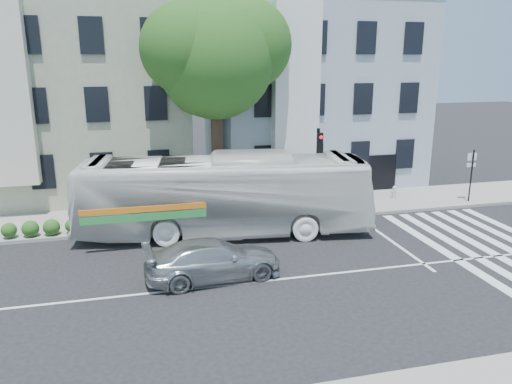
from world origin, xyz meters
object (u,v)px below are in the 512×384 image
object	(u,v)px
bus	(224,195)
sedan	(213,259)
traffic_signal	(318,161)
fire_hydrant	(394,192)

from	to	relation	value
bus	sedan	world-z (taller)	bus
bus	traffic_signal	distance (m)	4.93
bus	fire_hydrant	world-z (taller)	bus
bus	traffic_signal	xyz separation A→B (m)	(4.71, 0.98, 1.06)
bus	traffic_signal	bearing A→B (deg)	-70.32
bus	sedan	size ratio (longest dim) A/B	2.65
sedan	fire_hydrant	size ratio (longest dim) A/B	7.15
bus	traffic_signal	size ratio (longest dim) A/B	2.91
traffic_signal	bus	bearing A→B (deg)	-148.96
bus	traffic_signal	world-z (taller)	traffic_signal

